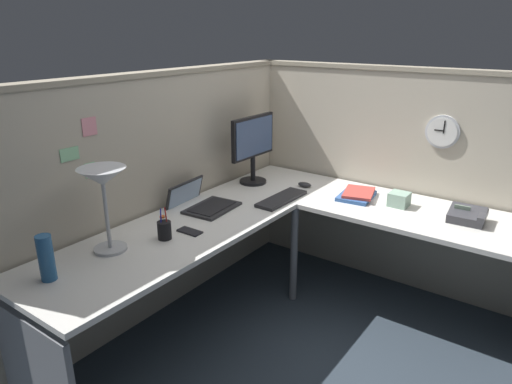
% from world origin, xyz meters
% --- Properties ---
extents(ground_plane, '(6.80, 6.80, 0.00)m').
position_xyz_m(ground_plane, '(0.00, 0.00, 0.00)').
color(ground_plane, '#2D3842').
extents(cubicle_wall_back, '(2.57, 0.12, 1.58)m').
position_xyz_m(cubicle_wall_back, '(-0.36, 0.87, 0.79)').
color(cubicle_wall_back, '#B7AD99').
rests_on(cubicle_wall_back, ground).
extents(cubicle_wall_right, '(0.12, 2.37, 1.58)m').
position_xyz_m(cubicle_wall_right, '(0.87, -0.27, 0.79)').
color(cubicle_wall_right, '#B7AD99').
rests_on(cubicle_wall_right, ground).
extents(desk, '(2.35, 2.15, 0.73)m').
position_xyz_m(desk, '(-0.15, -0.05, 0.63)').
color(desk, silver).
rests_on(desk, ground).
extents(monitor, '(0.46, 0.20, 0.50)m').
position_xyz_m(monitor, '(0.34, 0.64, 1.02)').
color(monitor, black).
rests_on(monitor, desk).
extents(laptop, '(0.37, 0.41, 0.22)m').
position_xyz_m(laptop, '(-0.26, 0.63, 0.75)').
color(laptop, '#232326').
rests_on(laptop, desk).
extents(keyboard, '(0.43, 0.15, 0.02)m').
position_xyz_m(keyboard, '(0.15, 0.26, 0.74)').
color(keyboard, '#232326').
rests_on(keyboard, desk).
extents(computer_mouse, '(0.06, 0.10, 0.03)m').
position_xyz_m(computer_mouse, '(0.48, 0.28, 0.75)').
color(computer_mouse, '#232326').
rests_on(computer_mouse, desk).
extents(desk_lamp_dome, '(0.24, 0.24, 0.44)m').
position_xyz_m(desk_lamp_dome, '(-1.00, 0.58, 1.09)').
color(desk_lamp_dome, '#B7BABF').
rests_on(desk_lamp_dome, desk).
extents(pen_cup, '(0.08, 0.08, 0.18)m').
position_xyz_m(pen_cup, '(-0.74, 0.45, 0.78)').
color(pen_cup, black).
rests_on(pen_cup, desk).
extents(cell_phone, '(0.07, 0.15, 0.01)m').
position_xyz_m(cell_phone, '(-0.59, 0.40, 0.73)').
color(cell_phone, black).
rests_on(cell_phone, desk).
extents(thermos_flask, '(0.07, 0.07, 0.22)m').
position_xyz_m(thermos_flask, '(-1.35, 0.56, 0.84)').
color(thermos_flask, '#26598C').
rests_on(thermos_flask, desk).
extents(office_phone, '(0.20, 0.22, 0.11)m').
position_xyz_m(office_phone, '(0.49, -0.84, 0.77)').
color(office_phone, '#38383D').
rests_on(office_phone, desk).
extents(book_stack, '(0.32, 0.26, 0.04)m').
position_xyz_m(book_stack, '(0.49, -0.13, 0.75)').
color(book_stack, '#335999').
rests_on(book_stack, desk).
extents(tissue_box, '(0.12, 0.12, 0.09)m').
position_xyz_m(tissue_box, '(0.50, -0.41, 0.78)').
color(tissue_box, '#8CAD99').
rests_on(tissue_box, desk).
extents(wall_clock, '(0.04, 0.22, 0.22)m').
position_xyz_m(wall_clock, '(0.82, -0.55, 1.18)').
color(wall_clock, '#B7BABF').
extents(pinned_note_leftmost, '(0.09, 0.00, 0.10)m').
position_xyz_m(pinned_note_leftmost, '(-0.88, 0.82, 1.33)').
color(pinned_note_leftmost, pink).
extents(pinned_note_middle, '(0.06, 0.00, 0.08)m').
position_xyz_m(pinned_note_middle, '(-0.90, 0.82, 1.10)').
color(pinned_note_middle, '#8CCC99').
extents(pinned_note_rightmost, '(0.11, 0.00, 0.07)m').
position_xyz_m(pinned_note_rightmost, '(-1.01, 0.82, 1.21)').
color(pinned_note_rightmost, '#8CCC99').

